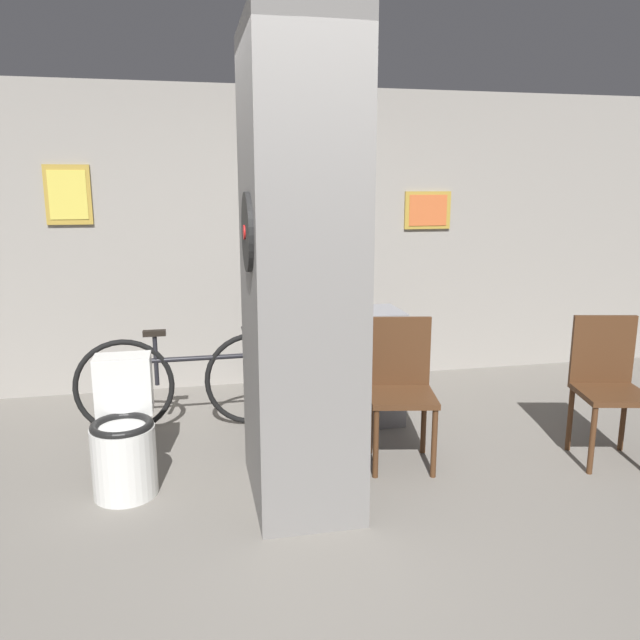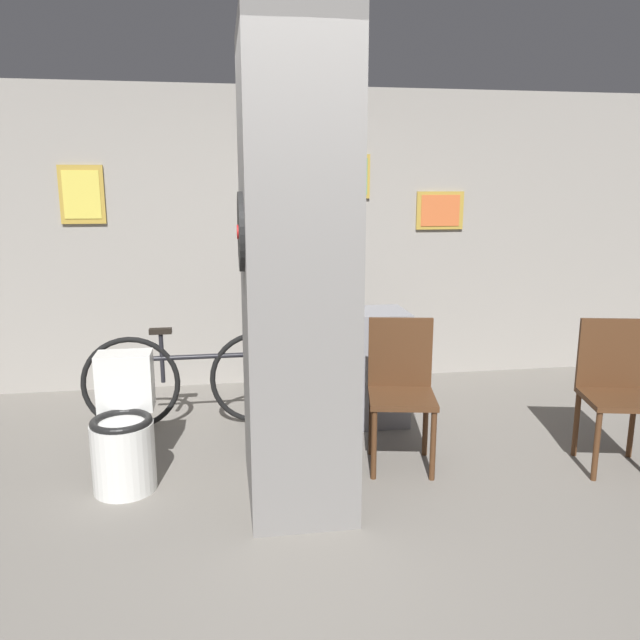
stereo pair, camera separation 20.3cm
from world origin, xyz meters
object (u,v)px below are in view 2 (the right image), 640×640
(toilet, at_px, (124,433))
(chair_near_pillar, at_px, (401,385))
(bicycle, at_px, (195,379))
(chair_by_doorway, at_px, (615,386))
(bottle_tall, at_px, (310,297))

(toilet, distance_m, chair_near_pillar, 1.74)
(chair_near_pillar, distance_m, bicycle, 1.58)
(chair_by_doorway, xyz_separation_m, bicycle, (-2.68, 1.07, -0.16))
(chair_near_pillar, relative_size, bottle_tall, 3.22)
(chair_by_doorway, bearing_deg, toilet, -171.08)
(toilet, xyz_separation_m, chair_by_doorway, (3.07, -0.18, 0.19))
(chair_near_pillar, distance_m, bottle_tall, 1.04)
(toilet, xyz_separation_m, chair_near_pillar, (1.72, 0.05, 0.19))
(toilet, height_order, bottle_tall, bottle_tall)
(toilet, distance_m, bottle_tall, 1.64)
(chair_near_pillar, height_order, bicycle, chair_near_pillar)
(bicycle, height_order, bottle_tall, bottle_tall)
(toilet, bearing_deg, chair_near_pillar, 1.73)
(chair_near_pillar, distance_m, chair_by_doorway, 1.36)
(bottle_tall, bearing_deg, bicycle, 178.27)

